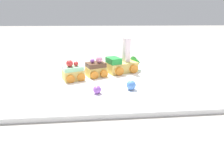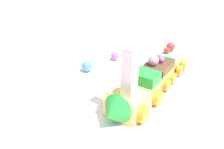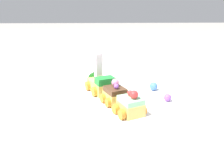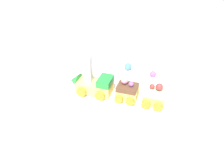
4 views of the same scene
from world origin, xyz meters
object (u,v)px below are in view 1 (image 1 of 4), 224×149
Objects in this scene: cake_car_chocolate at (96,69)px; gumball_purple at (97,90)px; cake_train_locomotive at (124,64)px; gumball_blue at (131,85)px; cake_car_mint at (73,72)px.

gumball_purple is at bearing -111.21° from cake_car_chocolate.
cake_car_chocolate is 3.95× the size of gumball_purple.
gumball_purple is (-0.10, -0.20, -0.02)m from cake_train_locomotive.
cake_car_chocolate is at bearing 125.52° from gumball_blue.
gumball_blue is (0.10, -0.13, -0.01)m from cake_car_chocolate.
cake_train_locomotive reaches higher than cake_car_mint.
cake_train_locomotive is 1.69× the size of cake_car_mint.
cake_train_locomotive is 6.68× the size of gumball_purple.
cake_train_locomotive is at bearing 0.14° from cake_car_mint.
cake_car_chocolate is at bearing 90.93° from gumball_purple.
cake_train_locomotive is at bearing 0.17° from cake_car_chocolate.
cake_car_chocolate is 0.15m from gumball_purple.
cake_train_locomotive is 0.18m from gumball_blue.
gumball_purple is at bearing -80.23° from cake_car_mint.
cake_train_locomotive is at bearing 86.98° from gumball_blue.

